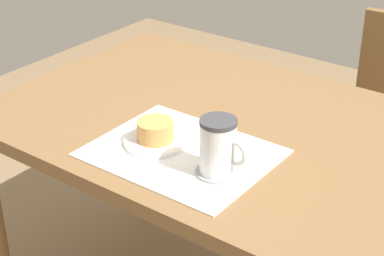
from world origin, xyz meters
The scene contains 6 objects.
dining_table centered at (0.00, 0.00, 0.65)m, with size 1.32×0.81×0.72m.
placemat centered at (-0.05, -0.19, 0.72)m, with size 0.41×0.32×0.00m, color white.
pastry_plate centered at (-0.13, -0.20, 0.73)m, with size 0.15×0.15×0.01m, color white.
pastry centered at (-0.13, -0.20, 0.76)m, with size 0.09×0.09×0.05m, color tan.
coffee_coaster centered at (0.06, -0.22, 0.73)m, with size 0.10×0.10×0.01m, color #99999E.
coffee_mug centered at (0.06, -0.22, 0.79)m, with size 0.11×0.08×0.13m.
Camera 1 is at (0.73, -1.20, 1.46)m, focal length 60.00 mm.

